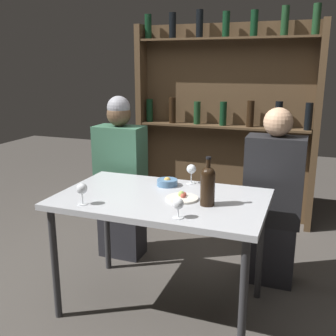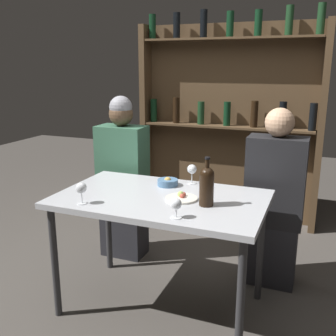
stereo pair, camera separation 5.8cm
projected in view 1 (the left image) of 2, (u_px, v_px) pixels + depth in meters
ground_plane at (162, 306)px, 2.59m from camera, size 10.00×10.00×0.00m
dining_table at (161, 207)px, 2.41m from camera, size 1.26×0.77×0.76m
wine_rack_wall at (224, 116)px, 3.88m from camera, size 1.79×0.21×2.04m
wine_bottle at (208, 184)px, 2.21m from camera, size 0.08×0.08×0.28m
wine_glass_0 at (191, 170)px, 2.63m from camera, size 0.06×0.06×0.13m
wine_glass_1 at (82, 190)px, 2.24m from camera, size 0.06×0.06×0.13m
wine_glass_2 at (178, 205)px, 2.04m from camera, size 0.06×0.06×0.11m
food_plate_0 at (182, 198)px, 2.34m from camera, size 0.19×0.19×0.04m
snack_bowl at (167, 182)px, 2.60m from camera, size 0.14×0.14×0.06m
seated_person_left at (121, 182)px, 3.14m from camera, size 0.38×0.22×1.31m
seated_person_right at (272, 203)px, 2.75m from camera, size 0.39×0.22×1.27m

